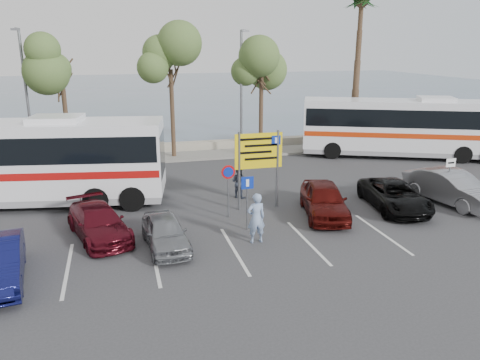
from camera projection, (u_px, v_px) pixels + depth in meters
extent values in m
plane|color=#333336|center=(257.00, 236.00, 18.40)|extent=(120.00, 120.00, 0.00)
cube|color=gray|center=(197.00, 156.00, 31.36)|extent=(44.00, 2.40, 0.15)
cube|color=#A09580|center=(192.00, 146.00, 33.15)|extent=(48.00, 0.80, 0.60)
plane|color=#44616D|center=(147.00, 92.00, 74.04)|extent=(140.00, 140.00, 0.00)
cylinder|color=#382619|center=(67.00, 122.00, 28.65)|extent=(0.28, 0.28, 5.04)
cylinder|color=#382619|center=(172.00, 114.00, 30.18)|extent=(0.28, 0.28, 5.60)
cylinder|color=#382619|center=(261.00, 113.00, 31.73)|extent=(0.28, 0.28, 5.18)
cylinder|color=#382619|center=(357.00, 75.00, 32.79)|extent=(0.48, 0.48, 10.00)
cylinder|color=slate|center=(27.00, 100.00, 27.37)|extent=(0.16, 0.16, 8.00)
cylinder|color=slate|center=(17.00, 29.00, 25.85)|extent=(0.12, 0.90, 0.12)
cube|color=slate|center=(15.00, 29.00, 25.40)|extent=(0.45, 0.25, 0.12)
cylinder|color=slate|center=(241.00, 94.00, 30.59)|extent=(0.16, 0.16, 8.00)
cylinder|color=slate|center=(243.00, 30.00, 29.07)|extent=(0.12, 0.90, 0.12)
cube|color=slate|center=(245.00, 31.00, 28.62)|extent=(0.45, 0.25, 0.12)
cylinder|color=slate|center=(239.00, 172.00, 20.89)|extent=(0.12, 0.12, 3.60)
cylinder|color=slate|center=(277.00, 169.00, 21.33)|extent=(0.12, 0.12, 3.60)
cube|color=yellow|center=(259.00, 151.00, 20.86)|extent=(2.20, 0.06, 1.60)
cube|color=#0C2699|center=(276.00, 140.00, 20.89)|extent=(0.42, 0.01, 0.42)
cylinder|color=slate|center=(228.00, 193.00, 20.17)|extent=(0.07, 0.07, 2.20)
cylinder|color=#B20C0C|center=(228.00, 172.00, 19.87)|extent=(0.60, 0.03, 0.60)
cylinder|color=slate|center=(247.00, 204.00, 18.78)|extent=(0.07, 0.07, 2.20)
cube|color=#0C2699|center=(247.00, 183.00, 18.51)|extent=(0.50, 0.03, 0.50)
cylinder|color=slate|center=(448.00, 181.00, 21.91)|extent=(0.07, 0.07, 2.20)
cube|color=white|center=(451.00, 163.00, 21.64)|extent=(0.50, 0.03, 0.40)
cube|color=white|center=(15.00, 158.00, 21.40)|extent=(13.68, 5.08, 3.29)
cube|color=black|center=(13.00, 146.00, 21.24)|extent=(13.42, 5.07, 1.17)
cube|color=#A40E0C|center=(17.00, 169.00, 21.55)|extent=(13.55, 5.09, 0.33)
cube|color=gray|center=(20.00, 192.00, 21.87)|extent=(13.54, 5.03, 0.61)
cube|color=white|center=(10.00, 119.00, 20.91)|extent=(2.50, 2.14, 0.27)
cube|color=white|center=(402.00, 125.00, 30.79)|extent=(12.90, 7.65, 3.17)
cube|color=black|center=(403.00, 116.00, 30.63)|extent=(12.68, 7.58, 1.13)
cube|color=#BE2F0B|center=(402.00, 132.00, 30.93)|extent=(12.80, 7.62, 0.32)
cube|color=gray|center=(400.00, 148.00, 31.24)|extent=(12.78, 7.57, 0.59)
cube|color=white|center=(405.00, 98.00, 30.31)|extent=(2.65, 2.43, 0.26)
imported|color=gray|center=(165.00, 232.00, 17.24)|extent=(1.71, 3.68, 1.22)
imported|color=#4F0D17|center=(99.00, 223.00, 18.13)|extent=(2.90, 4.61, 1.25)
imported|color=#490D0A|center=(324.00, 200.00, 20.45)|extent=(2.76, 4.63, 1.48)
imported|color=black|center=(394.00, 195.00, 21.34)|extent=(2.76, 4.84, 1.27)
imported|color=gray|center=(451.00, 187.00, 22.05)|extent=(2.57, 4.99, 1.57)
imported|color=#839ABE|center=(256.00, 218.00, 17.61)|extent=(0.74, 0.51, 1.96)
imported|color=#2F3647|center=(239.00, 182.00, 22.87)|extent=(0.96, 0.96, 1.57)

